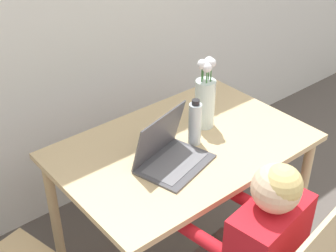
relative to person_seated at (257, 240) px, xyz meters
The scene contains 5 objects.
dining_table 0.58m from the person_seated, 78.73° to the left, with size 1.19×0.78×0.75m.
person_seated is the anchor object (origin of this frame).
laptop 0.53m from the person_seated, 93.61° to the left, with size 0.37×0.31×0.24m.
flower_vase 0.75m from the person_seated, 64.35° to the left, with size 0.10×0.10×0.37m.
water_bottle 0.61m from the person_seated, 73.56° to the left, with size 0.06×0.06×0.23m.
Camera 1 is at (-1.36, 0.06, 2.01)m, focal length 50.00 mm.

